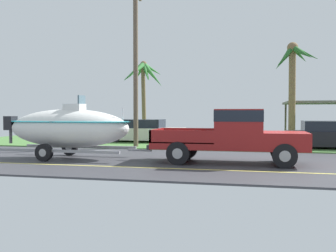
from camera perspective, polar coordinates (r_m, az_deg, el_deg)
name	(u,v)px	position (r m, az deg, el deg)	size (l,w,h in m)	color
ground	(263,144)	(22.19, 13.95, -2.68)	(36.00, 22.00, 0.11)	#38383D
pickup_truck_towing	(238,133)	(13.73, 10.45, -1.10)	(5.57, 2.04, 1.91)	maroon
boat_on_trailer	(68,128)	(15.45, -14.60, -0.28)	(6.11, 2.25, 2.46)	gray
parked_sedan_near	(334,136)	(20.19, 23.47, -1.32)	(4.54, 1.91, 1.38)	black
parked_sedan_far	(144,131)	(22.71, -3.60, -0.79)	(4.62, 1.94, 1.38)	beige
palm_tree_near_right	(143,77)	(27.33, -3.74, 7.34)	(3.17, 3.50, 5.43)	brown
palm_tree_mid	(293,69)	(24.59, 18.10, 8.09)	(2.73, 2.98, 6.04)	brown
utility_pole	(136,63)	(19.67, -4.84, 9.36)	(0.24, 1.80, 8.30)	brown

